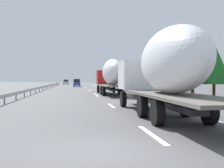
% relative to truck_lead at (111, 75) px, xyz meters
% --- Properties ---
extents(ground_plane, '(260.00, 260.00, 0.00)m').
position_rel_truck_lead_xyz_m(ground_plane, '(14.61, 3.60, -2.40)').
color(ground_plane, '#4C4C4F').
extents(lane_stripe_0, '(3.20, 0.20, 0.01)m').
position_rel_truck_lead_xyz_m(lane_stripe_0, '(-23.39, 1.80, -2.40)').
color(lane_stripe_0, white).
rests_on(lane_stripe_0, ground_plane).
extents(lane_stripe_1, '(3.20, 0.20, 0.01)m').
position_rel_truck_lead_xyz_m(lane_stripe_1, '(-13.37, 1.80, -2.40)').
color(lane_stripe_1, white).
rests_on(lane_stripe_1, ground_plane).
extents(lane_stripe_2, '(3.20, 0.20, 0.01)m').
position_rel_truck_lead_xyz_m(lane_stripe_2, '(-1.59, 1.80, -2.40)').
color(lane_stripe_2, white).
rests_on(lane_stripe_2, ground_plane).
extents(lane_stripe_3, '(3.20, 0.20, 0.01)m').
position_rel_truck_lead_xyz_m(lane_stripe_3, '(1.27, 1.80, -2.40)').
color(lane_stripe_3, white).
rests_on(lane_stripe_3, ground_plane).
extents(lane_stripe_4, '(3.20, 0.20, 0.01)m').
position_rel_truck_lead_xyz_m(lane_stripe_4, '(13.07, 1.80, -2.40)').
color(lane_stripe_4, white).
rests_on(lane_stripe_4, ground_plane).
extents(lane_stripe_5, '(3.20, 0.20, 0.01)m').
position_rel_truck_lead_xyz_m(lane_stripe_5, '(28.77, 1.80, -2.40)').
color(lane_stripe_5, white).
rests_on(lane_stripe_5, ground_plane).
extents(lane_stripe_6, '(3.20, 0.20, 0.01)m').
position_rel_truck_lead_xyz_m(lane_stripe_6, '(39.36, 1.80, -2.40)').
color(lane_stripe_6, white).
rests_on(lane_stripe_6, ground_plane).
extents(edge_line_right, '(110.00, 0.20, 0.01)m').
position_rel_truck_lead_xyz_m(edge_line_right, '(19.61, -1.90, -2.40)').
color(edge_line_right, white).
rests_on(edge_line_right, ground_plane).
extents(truck_lead, '(13.44, 2.55, 4.18)m').
position_rel_truck_lead_xyz_m(truck_lead, '(0.00, 0.00, 0.00)').
color(truck_lead, '#B21919').
rests_on(truck_lead, ground_plane).
extents(truck_trailing, '(14.27, 2.55, 4.22)m').
position_rel_truck_lead_xyz_m(truck_trailing, '(-19.15, -0.00, 0.00)').
color(truck_trailing, silver).
rests_on(truck_trailing, ground_plane).
extents(car_silver_hatch, '(4.35, 1.90, 1.78)m').
position_rel_truck_lead_xyz_m(car_silver_hatch, '(67.98, 7.44, -1.49)').
color(car_silver_hatch, '#ADB2B7').
rests_on(car_silver_hatch, ground_plane).
extents(car_blue_sedan, '(4.52, 1.76, 1.94)m').
position_rel_truck_lead_xyz_m(car_blue_sedan, '(36.70, 3.78, -1.43)').
color(car_blue_sedan, '#28479E').
rests_on(car_blue_sedan, ground_plane).
extents(road_sign, '(0.10, 0.90, 3.50)m').
position_rel_truck_lead_xyz_m(road_sign, '(24.98, -3.10, 0.00)').
color(road_sign, gray).
rests_on(road_sign, ground_plane).
extents(tree_0, '(3.13, 3.13, 5.21)m').
position_rel_truck_lead_xyz_m(tree_0, '(-8.98, -8.33, 0.91)').
color(tree_0, '#472D19').
rests_on(tree_0, ground_plane).
extents(tree_1, '(3.13, 3.13, 5.25)m').
position_rel_truck_lead_xyz_m(tree_1, '(-8.60, -6.42, 0.99)').
color(tree_1, '#472D19').
rests_on(tree_1, ground_plane).
extents(tree_3, '(2.65, 2.65, 7.12)m').
position_rel_truck_lead_xyz_m(tree_3, '(49.06, -8.98, 1.94)').
color(tree_3, '#472D19').
rests_on(tree_3, ground_plane).
extents(guardrail_median, '(94.00, 0.10, 0.76)m').
position_rel_truck_lead_xyz_m(guardrail_median, '(17.61, 9.60, -1.82)').
color(guardrail_median, '#9EA0A5').
rests_on(guardrail_median, ground_plane).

